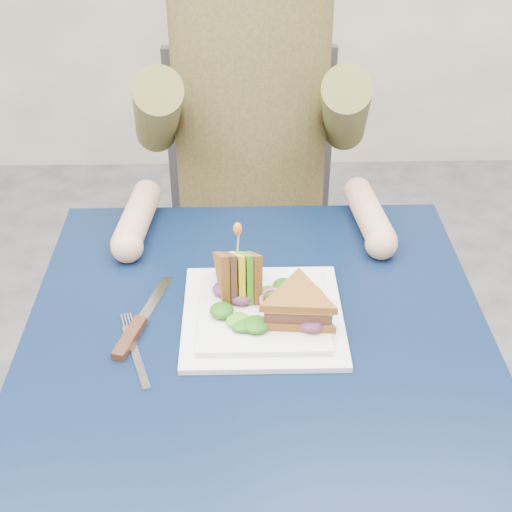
{
  "coord_description": "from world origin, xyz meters",
  "views": [
    {
      "loc": [
        -0.02,
        -0.89,
        1.47
      ],
      "look_at": [
        -0.0,
        0.06,
        0.82
      ],
      "focal_mm": 50.0,
      "sensor_mm": 36.0,
      "label": 1
    }
  ],
  "objects_px": {
    "diner": "(251,86)",
    "sandwich_upright": "(238,276)",
    "sandwich_flat": "(298,306)",
    "knife": "(135,330)",
    "plate": "(263,314)",
    "table": "(257,360)",
    "chair": "(251,210)",
    "fork": "(135,351)"
  },
  "relations": [
    {
      "from": "chair",
      "to": "sandwich_upright",
      "type": "xyz_separation_m",
      "value": [
        -0.03,
        -0.62,
        0.24
      ]
    },
    {
      "from": "sandwich_flat",
      "to": "sandwich_upright",
      "type": "distance_m",
      "value": 0.12
    },
    {
      "from": "fork",
      "to": "chair",
      "type": "bearing_deg",
      "value": 75.72
    },
    {
      "from": "sandwich_flat",
      "to": "diner",
      "type": "bearing_deg",
      "value": 96.4
    },
    {
      "from": "plate",
      "to": "knife",
      "type": "height_order",
      "value": "plate"
    },
    {
      "from": "diner",
      "to": "sandwich_upright",
      "type": "distance_m",
      "value": 0.53
    },
    {
      "from": "sandwich_upright",
      "to": "chair",
      "type": "bearing_deg",
      "value": 87.3
    },
    {
      "from": "diner",
      "to": "fork",
      "type": "distance_m",
      "value": 0.68
    },
    {
      "from": "table",
      "to": "diner",
      "type": "distance_m",
      "value": 0.62
    },
    {
      "from": "diner",
      "to": "fork",
      "type": "relative_size",
      "value": 4.24
    },
    {
      "from": "sandwich_upright",
      "to": "knife",
      "type": "xyz_separation_m",
      "value": [
        -0.17,
        -0.08,
        -0.05
      ]
    },
    {
      "from": "sandwich_upright",
      "to": "fork",
      "type": "xyz_separation_m",
      "value": [
        -0.16,
        -0.12,
        -0.05
      ]
    },
    {
      "from": "table",
      "to": "plate",
      "type": "xyz_separation_m",
      "value": [
        0.01,
        0.01,
        0.09
      ]
    },
    {
      "from": "chair",
      "to": "sandwich_flat",
      "type": "relative_size",
      "value": 6.22
    },
    {
      "from": "chair",
      "to": "plate",
      "type": "bearing_deg",
      "value": -89.15
    },
    {
      "from": "chair",
      "to": "fork",
      "type": "distance_m",
      "value": 0.79
    },
    {
      "from": "table",
      "to": "fork",
      "type": "distance_m",
      "value": 0.22
    },
    {
      "from": "sandwich_flat",
      "to": "table",
      "type": "bearing_deg",
      "value": 169.83
    },
    {
      "from": "chair",
      "to": "fork",
      "type": "bearing_deg",
      "value": -104.28
    },
    {
      "from": "table",
      "to": "sandwich_flat",
      "type": "height_order",
      "value": "sandwich_flat"
    },
    {
      "from": "table",
      "to": "knife",
      "type": "distance_m",
      "value": 0.21
    },
    {
      "from": "diner",
      "to": "table",
      "type": "bearing_deg",
      "value": -90.0
    },
    {
      "from": "sandwich_flat",
      "to": "fork",
      "type": "distance_m",
      "value": 0.26
    },
    {
      "from": "plate",
      "to": "sandwich_upright",
      "type": "distance_m",
      "value": 0.07
    },
    {
      "from": "sandwich_flat",
      "to": "plate",
      "type": "bearing_deg",
      "value": 155.56
    },
    {
      "from": "sandwich_upright",
      "to": "plate",
      "type": "bearing_deg",
      "value": -49.05
    },
    {
      "from": "diner",
      "to": "sandwich_upright",
      "type": "relative_size",
      "value": 5.07
    },
    {
      "from": "chair",
      "to": "plate",
      "type": "xyz_separation_m",
      "value": [
        0.01,
        -0.67,
        0.2
      ]
    },
    {
      "from": "plate",
      "to": "fork",
      "type": "relative_size",
      "value": 1.48
    },
    {
      "from": "sandwich_flat",
      "to": "knife",
      "type": "xyz_separation_m",
      "value": [
        -0.26,
        -0.01,
        -0.04
      ]
    },
    {
      "from": "fork",
      "to": "sandwich_flat",
      "type": "bearing_deg",
      "value": 11.73
    },
    {
      "from": "sandwich_upright",
      "to": "fork",
      "type": "bearing_deg",
      "value": -142.49
    },
    {
      "from": "knife",
      "to": "sandwich_upright",
      "type": "bearing_deg",
      "value": 25.01
    },
    {
      "from": "table",
      "to": "diner",
      "type": "bearing_deg",
      "value": 90.0
    },
    {
      "from": "table",
      "to": "sandwich_upright",
      "type": "bearing_deg",
      "value": 116.6
    },
    {
      "from": "plate",
      "to": "knife",
      "type": "distance_m",
      "value": 0.21
    },
    {
      "from": "diner",
      "to": "sandwich_upright",
      "type": "xyz_separation_m",
      "value": [
        -0.03,
        -0.51,
        -0.13
      ]
    },
    {
      "from": "sandwich_upright",
      "to": "fork",
      "type": "height_order",
      "value": "sandwich_upright"
    },
    {
      "from": "table",
      "to": "diner",
      "type": "height_order",
      "value": "diner"
    },
    {
      "from": "chair",
      "to": "fork",
      "type": "xyz_separation_m",
      "value": [
        -0.19,
        -0.74,
        0.19
      ]
    },
    {
      "from": "sandwich_upright",
      "to": "knife",
      "type": "bearing_deg",
      "value": -154.99
    },
    {
      "from": "table",
      "to": "plate",
      "type": "height_order",
      "value": "plate"
    }
  ]
}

